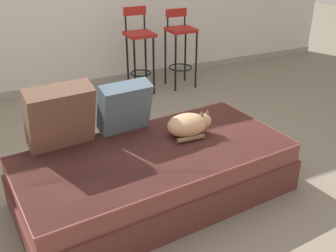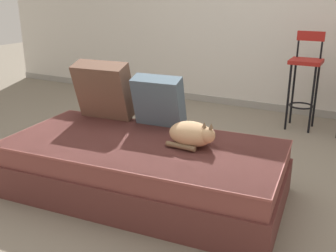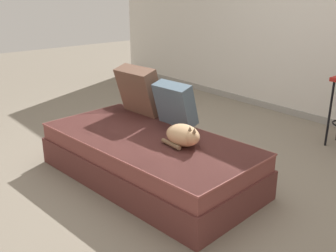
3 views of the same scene
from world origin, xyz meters
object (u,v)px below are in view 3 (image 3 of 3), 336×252
(cat, at_px, (184,135))
(couch, at_px, (148,158))
(throw_pillow_middle, at_px, (175,104))
(throw_pillow_corner, at_px, (139,90))

(cat, bearing_deg, couch, -161.52)
(couch, distance_m, throw_pillow_middle, 0.56)
(couch, height_order, cat, cat)
(couch, bearing_deg, throw_pillow_corner, 149.86)
(throw_pillow_middle, xyz_separation_m, cat, (0.42, -0.27, -0.12))
(throw_pillow_corner, bearing_deg, cat, -13.86)
(cat, bearing_deg, throw_pillow_middle, 147.14)
(throw_pillow_corner, relative_size, cat, 1.38)
(throw_pillow_corner, bearing_deg, throw_pillow_middle, 5.07)
(couch, relative_size, cat, 5.84)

